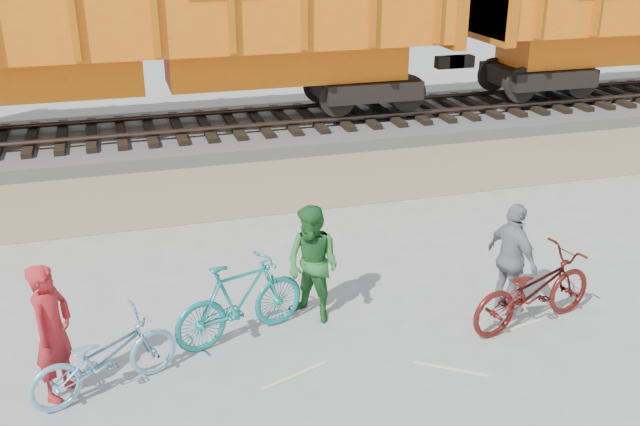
{
  "coord_description": "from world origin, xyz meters",
  "views": [
    {
      "loc": [
        -2.69,
        -7.54,
        4.94
      ],
      "look_at": [
        -0.02,
        1.5,
        1.03
      ],
      "focal_mm": 40.0,
      "sensor_mm": 36.0,
      "label": 1
    }
  ],
  "objects_px": {
    "bicycle_blue": "(104,357)",
    "bicycle_teal": "(240,300)",
    "bicycle_maroon": "(533,290)",
    "person_solo": "(53,332)",
    "hopper_car_center": "(149,13)",
    "person_man": "(313,265)",
    "person_woman": "(512,259)"
  },
  "relations": [
    {
      "from": "bicycle_blue",
      "to": "bicycle_teal",
      "type": "distance_m",
      "value": 1.78
    },
    {
      "from": "bicycle_maroon",
      "to": "person_solo",
      "type": "height_order",
      "value": "person_solo"
    },
    {
      "from": "hopper_car_center",
      "to": "bicycle_teal",
      "type": "distance_m",
      "value": 9.15
    },
    {
      "from": "bicycle_blue",
      "to": "bicycle_teal",
      "type": "relative_size",
      "value": 0.95
    },
    {
      "from": "person_solo",
      "to": "person_man",
      "type": "bearing_deg",
      "value": -47.71
    },
    {
      "from": "hopper_car_center",
      "to": "bicycle_maroon",
      "type": "height_order",
      "value": "hopper_car_center"
    },
    {
      "from": "bicycle_maroon",
      "to": "person_man",
      "type": "relative_size",
      "value": 1.22
    },
    {
      "from": "bicycle_teal",
      "to": "person_woman",
      "type": "bearing_deg",
      "value": -113.84
    },
    {
      "from": "bicycle_blue",
      "to": "bicycle_maroon",
      "type": "distance_m",
      "value": 5.33
    },
    {
      "from": "person_solo",
      "to": "person_woman",
      "type": "distance_m",
      "value": 5.74
    },
    {
      "from": "bicycle_maroon",
      "to": "bicycle_blue",
      "type": "bearing_deg",
      "value": 77.4
    },
    {
      "from": "bicycle_maroon",
      "to": "person_woman",
      "type": "bearing_deg",
      "value": 2.38
    },
    {
      "from": "person_man",
      "to": "person_woman",
      "type": "height_order",
      "value": "person_man"
    },
    {
      "from": "bicycle_maroon",
      "to": "person_man",
      "type": "bearing_deg",
      "value": 58.79
    },
    {
      "from": "hopper_car_center",
      "to": "bicycle_teal",
      "type": "height_order",
      "value": "hopper_car_center"
    },
    {
      "from": "person_man",
      "to": "person_woman",
      "type": "bearing_deg",
      "value": 39.79
    },
    {
      "from": "bicycle_teal",
      "to": "person_solo",
      "type": "relative_size",
      "value": 1.12
    },
    {
      "from": "bicycle_teal",
      "to": "person_solo",
      "type": "height_order",
      "value": "person_solo"
    },
    {
      "from": "bicycle_maroon",
      "to": "person_man",
      "type": "height_order",
      "value": "person_man"
    },
    {
      "from": "person_solo",
      "to": "bicycle_teal",
      "type": "bearing_deg",
      "value": -46.64
    },
    {
      "from": "bicycle_maroon",
      "to": "person_man",
      "type": "xyz_separation_m",
      "value": [
        -2.68,
        0.95,
        0.29
      ]
    },
    {
      "from": "hopper_car_center",
      "to": "bicycle_maroon",
      "type": "distance_m",
      "value": 10.64
    },
    {
      "from": "person_solo",
      "to": "person_man",
      "type": "distance_m",
      "value": 3.24
    },
    {
      "from": "bicycle_blue",
      "to": "person_man",
      "type": "relative_size",
      "value": 1.08
    },
    {
      "from": "hopper_car_center",
      "to": "bicycle_blue",
      "type": "height_order",
      "value": "hopper_car_center"
    },
    {
      "from": "hopper_car_center",
      "to": "person_man",
      "type": "relative_size",
      "value": 8.83
    },
    {
      "from": "bicycle_teal",
      "to": "person_solo",
      "type": "xyz_separation_m",
      "value": [
        -2.15,
        -0.57,
        0.26
      ]
    },
    {
      "from": "bicycle_blue",
      "to": "person_woman",
      "type": "height_order",
      "value": "person_woman"
    },
    {
      "from": "person_solo",
      "to": "person_woman",
      "type": "bearing_deg",
      "value": -59.25
    },
    {
      "from": "bicycle_maroon",
      "to": "person_solo",
      "type": "xyz_separation_m",
      "value": [
        -5.83,
        0.19,
        0.29
      ]
    },
    {
      "from": "person_man",
      "to": "person_woman",
      "type": "distance_m",
      "value": 2.64
    },
    {
      "from": "bicycle_teal",
      "to": "person_man",
      "type": "distance_m",
      "value": 1.05
    }
  ]
}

